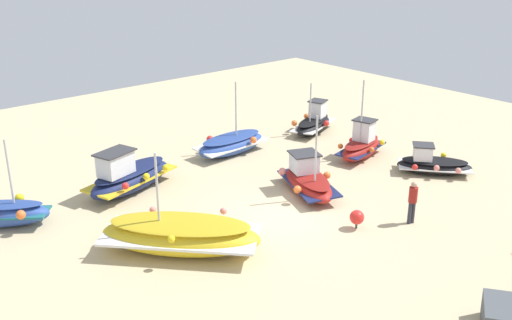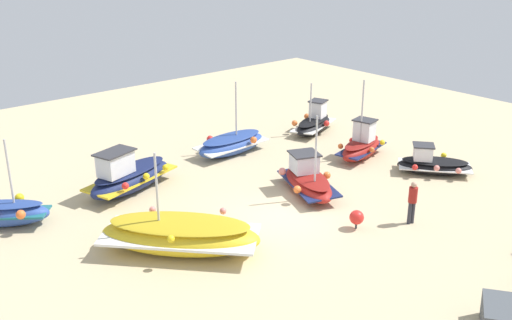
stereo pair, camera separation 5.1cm
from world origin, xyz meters
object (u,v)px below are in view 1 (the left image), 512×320
Objects in this scene: person_walking at (413,199)px; mooring_buoy_0 at (357,217)px; fishing_boat_0 at (308,180)px; fishing_boat_2 at (129,176)px; fishing_boat_7 at (362,145)px; fishing_boat_6 at (0,213)px; fishing_boat_1 at (181,235)px; fishing_boat_3 at (314,123)px; fishing_boat_4 at (232,144)px; fishing_boat_5 at (433,164)px.

mooring_buoy_0 is at bearing 74.70° from person_walking.
mooring_buoy_0 is (0.98, 3.48, -0.09)m from fishing_boat_0.
fishing_boat_2 is 1.19× the size of fishing_boat_7.
fishing_boat_6 is 16.14m from fishing_boat_7.
fishing_boat_7 reaches higher than fishing_boat_1.
mooring_buoy_0 is (-4.57, 8.43, -0.21)m from fishing_boat_2.
person_walking is (4.03, 5.76, 0.36)m from fishing_boat_7.
fishing_boat_1 is 1.50× the size of fishing_boat_3.
fishing_boat_1 is 1.50× the size of fishing_boat_6.
fishing_boat_6 is at bearing -0.12° from fishing_boat_4.
fishing_boat_6 is at bearing 160.82° from fishing_boat_3.
fishing_boat_1 reaches higher than fishing_boat_6.
fishing_boat_0 reaches higher than fishing_boat_3.
fishing_boat_4 reaches higher than person_walking.
fishing_boat_6 is (3.98, -5.86, -0.10)m from fishing_boat_1.
fishing_boat_7 is at bearing 131.85° from fishing_boat_4.
fishing_boat_4 is at bearing 121.82° from fishing_boat_7.
person_walking is (-7.64, 3.84, 0.36)m from fishing_boat_1.
fishing_boat_2 is 13.41m from fishing_boat_5.
fishing_boat_7 reaches higher than person_walking.
fishing_boat_6 reaches higher than mooring_buoy_0.
fishing_boat_0 is 5.74m from fishing_boat_4.
fishing_boat_2 is at bearing 147.65° from fishing_boat_7.
fishing_boat_3 is at bearing 62.75° from fishing_boat_7.
fishing_boat_0 is at bearing -178.65° from fishing_boat_7.
fishing_boat_4 is (-0.50, -5.72, -0.04)m from fishing_boat_0.
mooring_buoy_0 is at bearing -154.15° from fishing_boat_7.
fishing_boat_6 is (5.19, -0.23, -0.15)m from fishing_boat_2.
fishing_boat_0 is 2.35× the size of person_walking.
fishing_boat_3 reaches higher than fishing_boat_2.
fishing_boat_0 reaches higher than fishing_boat_6.
fishing_boat_1 is at bearing 60.97° from fishing_boat_2.
fishing_boat_7 is at bearing -124.67° from fishing_boat_3.
fishing_boat_3 is at bearing -25.27° from fishing_boat_0.
fishing_boat_0 is 11.92m from fishing_boat_6.
fishing_boat_2 is 11.58m from fishing_boat_3.
fishing_boat_0 is 6.78m from fishing_boat_1.
fishing_boat_3 is 0.94× the size of fishing_boat_7.
person_walking is at bearing 176.87° from fishing_boat_6.
fishing_boat_3 is at bearing -127.88° from mooring_buoy_0.
mooring_buoy_0 is (1.48, 9.20, -0.05)m from fishing_boat_4.
fishing_boat_7 is at bearing -141.29° from mooring_buoy_0.
fishing_boat_0 is 0.86× the size of fishing_boat_2.
fishing_boat_0 is 1.16× the size of fishing_boat_5.
fishing_boat_5 is at bearing -167.19° from fishing_boat_6.
fishing_boat_0 is 0.98× the size of fishing_boat_4.
fishing_boat_3 is 2.16× the size of person_walking.
fishing_boat_5 is 2.03× the size of person_walking.
fishing_boat_1 is 1.41× the size of fishing_boat_7.
fishing_boat_6 is (11.24, 0.53, 0.01)m from fishing_boat_4.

